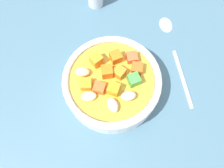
# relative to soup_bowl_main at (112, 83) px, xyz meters

# --- Properties ---
(ground_plane) EXTENTS (1.40, 1.40, 0.02)m
(ground_plane) POSITION_rel_soup_bowl_main_xyz_m (0.00, -0.00, -0.04)
(ground_plane) COLOR #42667A
(soup_bowl_main) EXTENTS (0.17, 0.17, 0.07)m
(soup_bowl_main) POSITION_rel_soup_bowl_main_xyz_m (0.00, 0.00, 0.00)
(soup_bowl_main) COLOR white
(soup_bowl_main) RESTS_ON ground_plane
(spoon) EXTENTS (0.11, 0.18, 0.01)m
(spoon) POSITION_rel_soup_bowl_main_xyz_m (0.15, -0.01, -0.03)
(spoon) COLOR silver
(spoon) RESTS_ON ground_plane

